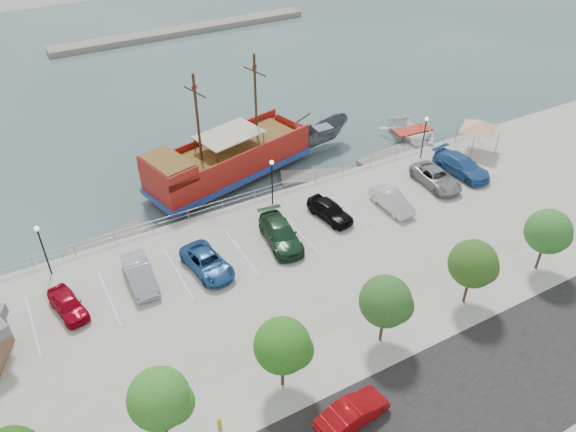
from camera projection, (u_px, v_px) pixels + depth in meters
ground at (312, 257)px, 43.44m from camera, size 160.00×160.00×0.00m
street at (458, 405)px, 31.56m from camera, size 100.00×8.00×0.04m
sidewalk at (393, 334)px, 35.79m from camera, size 100.00×4.00×0.05m
seawall_railing at (265, 192)px, 48.04m from camera, size 50.00×0.06×1.00m
far_shore at (183, 30)px, 85.91m from camera, size 40.00×3.00×0.80m
pirate_ship at (240, 156)px, 52.11m from camera, size 18.75×9.19×11.61m
patrol_boat at (322, 136)px, 56.72m from camera, size 6.74×3.57×2.48m
speedboat at (412, 133)px, 58.21m from camera, size 5.80×7.64×1.48m
dock_west at (106, 243)px, 44.54m from camera, size 6.78×3.32×0.37m
dock_mid at (322, 177)px, 52.40m from camera, size 7.94×5.14×0.44m
dock_east at (393, 155)px, 55.60m from camera, size 7.84×2.96×0.44m
canopy_tent at (481, 120)px, 53.03m from camera, size 5.16×5.16×3.69m
street_sedan at (352, 413)px, 30.33m from camera, size 4.51×2.07×1.43m
fire_hydrant at (219, 423)px, 30.20m from camera, size 0.25×0.25×0.71m
lamp_post_left at (41, 242)px, 38.67m from camera, size 0.36×0.36×4.28m
lamp_post_mid at (272, 175)px, 45.70m from camera, size 0.36×0.36×4.28m
lamp_post_right at (425, 130)px, 51.94m from camera, size 0.36×0.36×4.28m
tree_b at (162, 399)px, 27.99m from camera, size 3.30×3.20×5.00m
tree_c at (285, 347)px, 30.73m from camera, size 3.30×3.20×5.00m
tree_d at (388, 302)px, 33.46m from camera, size 3.30×3.20×5.00m
tree_e at (475, 265)px, 36.19m from camera, size 3.30×3.20×5.00m
tree_f at (550, 233)px, 38.92m from camera, size 3.30×3.20×5.00m
parked_car_a at (68, 304)px, 36.97m from camera, size 2.38×4.21×1.35m
parked_car_b at (140, 274)px, 39.21m from camera, size 1.83×4.81×1.57m
parked_car_c at (207, 263)px, 40.32m from camera, size 2.97×5.27×1.39m
parked_car_d at (281, 234)px, 42.85m from camera, size 2.96×5.78×1.61m
parked_car_e at (330, 210)px, 45.44m from camera, size 2.45×4.62×1.50m
parked_car_f at (392, 200)px, 46.58m from camera, size 1.65×4.49×1.47m
parked_car_g at (436, 178)px, 49.44m from camera, size 2.63×5.33×1.46m
parked_car_h at (462, 166)px, 50.92m from camera, size 2.93×5.92×1.65m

